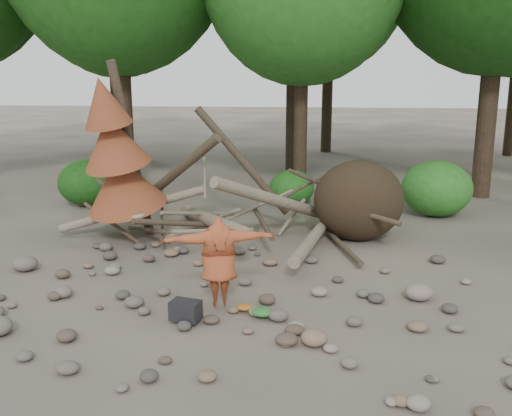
# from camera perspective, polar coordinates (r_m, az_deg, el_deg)

# --- Properties ---
(ground) EXTENTS (120.00, 120.00, 0.00)m
(ground) POSITION_cam_1_polar(r_m,az_deg,el_deg) (10.44, -2.97, -9.36)
(ground) COLOR #514C44
(ground) RESTS_ON ground
(deadfall_pile) EXTENTS (8.55, 5.24, 3.30)m
(deadfall_pile) POSITION_cam_1_polar(r_m,az_deg,el_deg) (14.08, 7.88, 0.62)
(deadfall_pile) COLOR #332619
(deadfall_pile) RESTS_ON ground
(dead_conifer) EXTENTS (2.06, 2.16, 4.35)m
(dead_conifer) POSITION_cam_1_polar(r_m,az_deg,el_deg) (13.83, -13.72, 5.02)
(dead_conifer) COLOR #4C3F30
(dead_conifer) RESTS_ON ground
(bush_left) EXTENTS (1.80, 1.80, 1.44)m
(bush_left) POSITION_cam_1_polar(r_m,az_deg,el_deg) (18.43, -16.49, 2.48)
(bush_left) COLOR #1C5316
(bush_left) RESTS_ON ground
(bush_mid) EXTENTS (1.40, 1.40, 1.12)m
(bush_mid) POSITION_cam_1_polar(r_m,az_deg,el_deg) (17.66, 3.58, 2.02)
(bush_mid) COLOR #266A1E
(bush_mid) RESTS_ON ground
(bush_right) EXTENTS (2.00, 2.00, 1.60)m
(bush_right) POSITION_cam_1_polar(r_m,az_deg,el_deg) (17.16, 17.62, 1.89)
(bush_right) COLOR #307D27
(bush_right) RESTS_ON ground
(frisbee_thrower) EXTENTS (2.58, 1.02, 1.59)m
(frisbee_thrower) POSITION_cam_1_polar(r_m,az_deg,el_deg) (9.86, -3.75, -5.33)
(frisbee_thrower) COLOR #A44625
(frisbee_thrower) RESTS_ON ground
(backpack) EXTENTS (0.54, 0.43, 0.32)m
(backpack) POSITION_cam_1_polar(r_m,az_deg,el_deg) (9.63, -7.05, -10.45)
(backpack) COLOR black
(backpack) RESTS_ON ground
(cloth_green) EXTENTS (0.38, 0.31, 0.14)m
(cloth_green) POSITION_cam_1_polar(r_m,az_deg,el_deg) (9.74, 0.67, -10.62)
(cloth_green) COLOR #2C6F2D
(cloth_green) RESTS_ON ground
(cloth_orange) EXTENTS (0.27, 0.22, 0.10)m
(cloth_orange) POSITION_cam_1_polar(r_m,az_deg,el_deg) (9.98, -1.17, -10.15)
(cloth_orange) COLOR #B2621E
(cloth_orange) RESTS_ON ground
(boulder_front_right) EXTENTS (0.41, 0.37, 0.25)m
(boulder_front_right) POSITION_cam_1_polar(r_m,az_deg,el_deg) (8.88, 5.85, -12.80)
(boulder_front_right) COLOR #846B52
(boulder_front_right) RESTS_ON ground
(boulder_mid_right) EXTENTS (0.51, 0.46, 0.31)m
(boulder_mid_right) POSITION_cam_1_polar(r_m,az_deg,el_deg) (10.86, 15.98, -8.09)
(boulder_mid_right) COLOR gray
(boulder_mid_right) RESTS_ON ground
(boulder_mid_left) EXTENTS (0.54, 0.48, 0.32)m
(boulder_mid_left) POSITION_cam_1_polar(r_m,az_deg,el_deg) (12.86, -22.13, -5.15)
(boulder_mid_left) COLOR #696058
(boulder_mid_left) RESTS_ON ground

